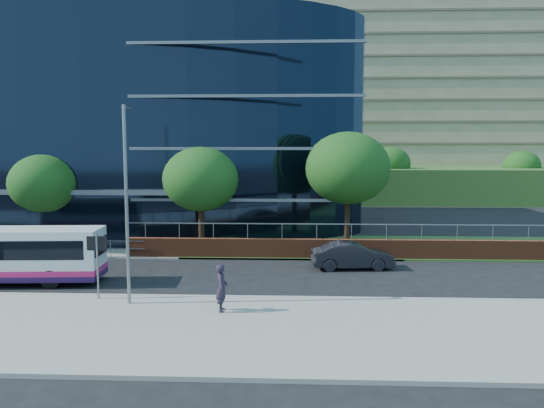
{
  "coord_description": "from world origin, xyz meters",
  "views": [
    {
      "loc": [
        12.72,
        -22.97,
        6.5
      ],
      "look_at": [
        11.39,
        8.0,
        3.15
      ],
      "focal_mm": 35.0,
      "sensor_mm": 36.0,
      "label": 1
    }
  ],
  "objects_px": {
    "street_sign": "(97,252)",
    "tree_dist_e": "(391,164)",
    "streetlight_east": "(127,199)",
    "pedestrian": "(222,288)",
    "tree_far_d": "(348,168)",
    "parked_car": "(352,256)",
    "tree_far_b": "(44,184)",
    "tree_far_c": "(201,179)",
    "tree_dist_f": "(522,166)"
  },
  "relations": [
    {
      "from": "tree_far_b",
      "to": "tree_dist_e",
      "type": "height_order",
      "value": "tree_dist_e"
    },
    {
      "from": "tree_dist_e",
      "to": "tree_dist_f",
      "type": "xyz_separation_m",
      "value": [
        16.0,
        2.0,
        -0.33
      ]
    },
    {
      "from": "streetlight_east",
      "to": "pedestrian",
      "type": "distance_m",
      "value": 5.24
    },
    {
      "from": "street_sign",
      "to": "parked_car",
      "type": "distance_m",
      "value": 13.18
    },
    {
      "from": "street_sign",
      "to": "parked_car",
      "type": "xyz_separation_m",
      "value": [
        11.31,
        6.6,
        -1.43
      ]
    },
    {
      "from": "street_sign",
      "to": "tree_dist_e",
      "type": "bearing_deg",
      "value": 64.88
    },
    {
      "from": "tree_dist_e",
      "to": "pedestrian",
      "type": "relative_size",
      "value": 3.51
    },
    {
      "from": "street_sign",
      "to": "parked_car",
      "type": "bearing_deg",
      "value": 30.25
    },
    {
      "from": "street_sign",
      "to": "tree_far_b",
      "type": "xyz_separation_m",
      "value": [
        -7.5,
        11.09,
        2.06
      ]
    },
    {
      "from": "tree_dist_e",
      "to": "street_sign",
      "type": "bearing_deg",
      "value": -115.12
    },
    {
      "from": "tree_far_d",
      "to": "pedestrian",
      "type": "xyz_separation_m",
      "value": [
        -6.08,
        -13.06,
        -4.11
      ]
    },
    {
      "from": "tree_far_b",
      "to": "tree_far_d",
      "type": "relative_size",
      "value": 0.81
    },
    {
      "from": "tree_far_c",
      "to": "tree_dist_e",
      "type": "xyz_separation_m",
      "value": [
        17.0,
        31.0,
        0.0
      ]
    },
    {
      "from": "tree_far_b",
      "to": "tree_dist_e",
      "type": "relative_size",
      "value": 0.93
    },
    {
      "from": "tree_dist_f",
      "to": "tree_far_d",
      "type": "bearing_deg",
      "value": -126.87
    },
    {
      "from": "tree_far_d",
      "to": "parked_car",
      "type": "xyz_separation_m",
      "value": [
        -0.19,
        -4.99,
        -4.47
      ]
    },
    {
      "from": "streetlight_east",
      "to": "street_sign",
      "type": "bearing_deg",
      "value": 158.64
    },
    {
      "from": "streetlight_east",
      "to": "pedestrian",
      "type": "xyz_separation_m",
      "value": [
        3.92,
        -0.89,
        -3.36
      ]
    },
    {
      "from": "tree_far_d",
      "to": "tree_dist_e",
      "type": "height_order",
      "value": "tree_far_d"
    },
    {
      "from": "tree_far_d",
      "to": "streetlight_east",
      "type": "xyz_separation_m",
      "value": [
        -10.0,
        -12.17,
        -0.75
      ]
    },
    {
      "from": "parked_car",
      "to": "pedestrian",
      "type": "relative_size",
      "value": 2.34
    },
    {
      "from": "tree_far_d",
      "to": "pedestrian",
      "type": "bearing_deg",
      "value": -114.97
    },
    {
      "from": "tree_dist_e",
      "to": "tree_far_d",
      "type": "bearing_deg",
      "value": -104.93
    },
    {
      "from": "parked_car",
      "to": "pedestrian",
      "type": "bearing_deg",
      "value": 138.29
    },
    {
      "from": "tree_far_d",
      "to": "streetlight_east",
      "type": "bearing_deg",
      "value": -129.4
    },
    {
      "from": "street_sign",
      "to": "tree_dist_e",
      "type": "distance_m",
      "value": 45.99
    },
    {
      "from": "tree_dist_e",
      "to": "tree_dist_f",
      "type": "relative_size",
      "value": 1.08
    },
    {
      "from": "street_sign",
      "to": "streetlight_east",
      "type": "xyz_separation_m",
      "value": [
        1.5,
        -0.59,
        2.29
      ]
    },
    {
      "from": "tree_dist_e",
      "to": "parked_car",
      "type": "xyz_separation_m",
      "value": [
        -8.19,
        -34.99,
        -3.82
      ]
    },
    {
      "from": "tree_far_d",
      "to": "parked_car",
      "type": "height_order",
      "value": "tree_far_d"
    },
    {
      "from": "tree_dist_f",
      "to": "tree_dist_e",
      "type": "bearing_deg",
      "value": -172.87
    },
    {
      "from": "tree_dist_f",
      "to": "tree_far_b",
      "type": "bearing_deg",
      "value": -142.92
    },
    {
      "from": "tree_far_c",
      "to": "tree_far_d",
      "type": "bearing_deg",
      "value": 6.34
    },
    {
      "from": "tree_dist_e",
      "to": "pedestrian",
      "type": "xyz_separation_m",
      "value": [
        -14.08,
        -43.06,
        -3.46
      ]
    },
    {
      "from": "tree_far_d",
      "to": "tree_dist_f",
      "type": "relative_size",
      "value": 1.23
    },
    {
      "from": "tree_far_b",
      "to": "tree_dist_f",
      "type": "height_order",
      "value": "same"
    },
    {
      "from": "parked_car",
      "to": "tree_dist_f",
      "type": "bearing_deg",
      "value": -38.75
    },
    {
      "from": "tree_dist_f",
      "to": "parked_car",
      "type": "distance_m",
      "value": 44.33
    },
    {
      "from": "tree_far_d",
      "to": "parked_car",
      "type": "bearing_deg",
      "value": -92.14
    },
    {
      "from": "tree_far_d",
      "to": "tree_dist_f",
      "type": "distance_m",
      "value": 40.01
    },
    {
      "from": "street_sign",
      "to": "pedestrian",
      "type": "xyz_separation_m",
      "value": [
        5.42,
        -1.48,
        -1.07
      ]
    },
    {
      "from": "streetlight_east",
      "to": "parked_car",
      "type": "xyz_separation_m",
      "value": [
        9.81,
        7.18,
        -3.73
      ]
    },
    {
      "from": "tree_far_b",
      "to": "streetlight_east",
      "type": "height_order",
      "value": "streetlight_east"
    },
    {
      "from": "tree_dist_f",
      "to": "pedestrian",
      "type": "height_order",
      "value": "tree_dist_f"
    },
    {
      "from": "tree_far_d",
      "to": "pedestrian",
      "type": "relative_size",
      "value": 4.01
    },
    {
      "from": "tree_far_b",
      "to": "tree_far_d",
      "type": "bearing_deg",
      "value": 1.51
    },
    {
      "from": "street_sign",
      "to": "tree_far_b",
      "type": "height_order",
      "value": "tree_far_b"
    },
    {
      "from": "streetlight_east",
      "to": "pedestrian",
      "type": "bearing_deg",
      "value": -12.81
    },
    {
      "from": "streetlight_east",
      "to": "pedestrian",
      "type": "relative_size",
      "value": 4.31
    },
    {
      "from": "street_sign",
      "to": "pedestrian",
      "type": "distance_m",
      "value": 5.71
    }
  ]
}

